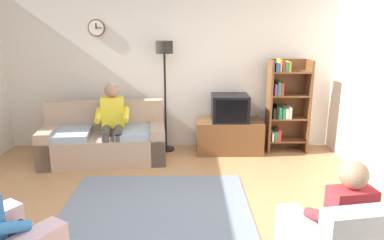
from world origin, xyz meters
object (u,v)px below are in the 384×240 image
at_px(floor_lamp, 165,66).
at_px(person_on_couch, 112,119).
at_px(tv, 230,108).
at_px(person_in_right_armchair, 342,217).
at_px(tv_stand, 229,136).
at_px(couch, 104,141).
at_px(bookshelf, 285,104).

height_order(floor_lamp, person_on_couch, floor_lamp).
bearing_deg(tv, person_in_right_armchair, -80.55).
bearing_deg(tv_stand, person_on_couch, -166.39).
height_order(tv, person_on_couch, person_on_couch).
height_order(couch, floor_lamp, floor_lamp).
bearing_deg(person_on_couch, bookshelf, 10.59).
relative_size(tv_stand, person_in_right_armchair, 0.98).
distance_m(person_on_couch, person_in_right_armchair, 3.71).
relative_size(couch, tv_stand, 1.80).
height_order(person_on_couch, person_in_right_armchair, person_on_couch).
relative_size(couch, person_in_right_armchair, 1.77).
bearing_deg(tv, tv_stand, 90.00).
bearing_deg(person_in_right_armchair, floor_lamp, 115.55).
distance_m(couch, tv, 2.10).
relative_size(tv, person_in_right_armchair, 0.54).
distance_m(couch, bookshelf, 3.03).
height_order(couch, person_on_couch, person_on_couch).
relative_size(couch, floor_lamp, 1.07).
bearing_deg(person_in_right_armchair, couch, 131.16).
bearing_deg(couch, tv_stand, 9.52).
bearing_deg(bookshelf, floor_lamp, 179.22).
height_order(couch, tv_stand, couch).
bearing_deg(bookshelf, tv_stand, -175.60).
relative_size(person_on_couch, person_in_right_armchair, 1.11).
distance_m(floor_lamp, person_on_couch, 1.22).
distance_m(bookshelf, person_in_right_armchair, 3.38).
xyz_separation_m(tv, person_in_right_armchair, (0.54, -3.26, -0.16)).
distance_m(floor_lamp, person_in_right_armchair, 3.84).
distance_m(tv_stand, person_in_right_armchair, 3.34).
height_order(couch, person_in_right_armchair, person_in_right_armchair).
bearing_deg(couch, bookshelf, 7.92).
xyz_separation_m(tv_stand, floor_lamp, (-1.07, 0.10, 1.18)).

